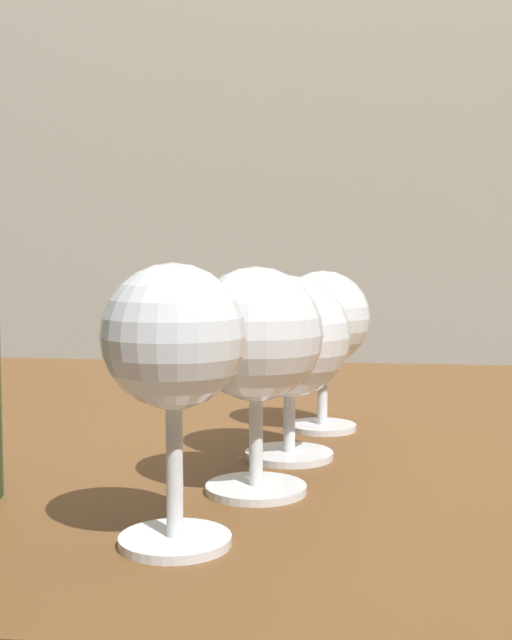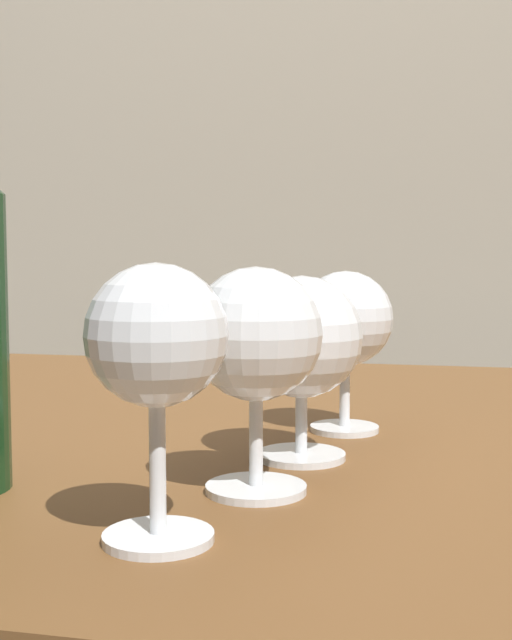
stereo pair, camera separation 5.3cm
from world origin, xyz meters
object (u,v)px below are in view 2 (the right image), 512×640
wine_glass_chardonnay (345,321)px  wine_glass_rose (302,340)px  wine_glass_merlot (256,337)px  wine_glass_amber (156,344)px

wine_glass_chardonnay → wine_glass_rose: bearing=-101.7°
wine_glass_merlot → wine_glass_chardonnay: (0.04, 0.20, -0.00)m
wine_glass_rose → wine_glass_chardonnay: size_ratio=0.99×
wine_glass_amber → wine_glass_merlot: size_ratio=1.03×
wine_glass_amber → wine_glass_chardonnay: (0.07, 0.30, -0.01)m
wine_glass_rose → wine_glass_chardonnay: 0.11m
wine_glass_rose → wine_glass_chardonnay: wine_glass_chardonnay is taller
wine_glass_merlot → wine_glass_rose: wine_glass_merlot is taller
wine_glass_amber → wine_glass_merlot: wine_glass_amber is taller
wine_glass_rose → wine_glass_chardonnay: bearing=78.3°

